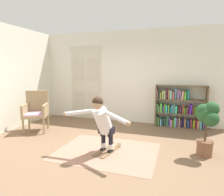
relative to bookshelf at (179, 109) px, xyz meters
name	(u,v)px	position (x,y,z in m)	size (l,w,h in m)	color
ground_plane	(100,152)	(-1.50, -2.39, -0.54)	(7.20, 7.20, 0.00)	brown
back_wall	(130,77)	(-1.50, 0.21, 0.91)	(6.00, 0.10, 2.90)	silver
double_door	(86,83)	(-3.05, 0.15, 0.69)	(1.22, 0.05, 2.45)	beige
rug	(107,151)	(-1.38, -2.30, -0.54)	(2.03, 1.57, 0.01)	#A0725D
bookshelf	(179,109)	(0.00, 0.00, 0.00)	(1.42, 0.30, 1.23)	brown
wicker_chair	(36,110)	(-3.72, -1.60, 0.04)	(0.80, 0.80, 1.10)	#9A845C
potted_plant	(207,121)	(0.50, -1.92, 0.17)	(0.41, 0.41, 1.09)	brown
skis_pair	(108,150)	(-1.38, -2.28, -0.52)	(0.42, 0.77, 0.07)	brown
person_skier	(102,120)	(-1.42, -2.48, 0.17)	(1.47, 0.77, 1.12)	white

